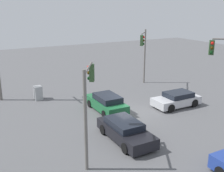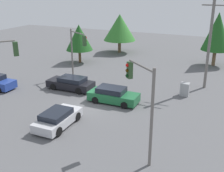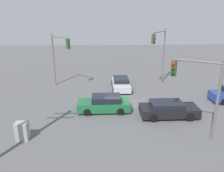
{
  "view_description": "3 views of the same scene",
  "coord_description": "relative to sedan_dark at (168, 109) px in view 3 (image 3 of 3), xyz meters",
  "views": [
    {
      "loc": [
        -18.19,
        11.42,
        8.53
      ],
      "look_at": [
        0.52,
        1.3,
        2.33
      ],
      "focal_mm": 45.0,
      "sensor_mm": 36.0,
      "label": 1
    },
    {
      "loc": [
        10.73,
        -20.01,
        10.02
      ],
      "look_at": [
        1.21,
        1.37,
        1.55
      ],
      "focal_mm": 45.0,
      "sensor_mm": 36.0,
      "label": 2
    },
    {
      "loc": [
        1.47,
        18.9,
        8.18
      ],
      "look_at": [
        0.54,
        -0.8,
        1.56
      ],
      "focal_mm": 35.0,
      "sensor_mm": 36.0,
      "label": 3
    }
  ],
  "objects": [
    {
      "name": "sedan_silver",
      "position": [
        3.3,
        -7.16,
        -0.02
      ],
      "size": [
        1.99,
        4.19,
        1.26
      ],
      "color": "silver",
      "rests_on": "ground_plane"
    },
    {
      "name": "electrical_cabinet",
      "position": [
        10.84,
        2.94,
        -0.02
      ],
      "size": [
        0.82,
        0.68,
        1.26
      ],
      "primitive_type": "cube",
      "color": "#9EA0A3",
      "rests_on": "ground_plane"
    },
    {
      "name": "ground_plane",
      "position": [
        3.94,
        -2.72,
        -0.65
      ],
      "size": [
        80.0,
        80.0,
        0.0
      ],
      "primitive_type": "plane",
      "color": "#5B5B5E"
    },
    {
      "name": "traffic_signal_aux",
      "position": [
        10.14,
        -8.31,
        3.39
      ],
      "size": [
        2.35,
        2.15,
        5.96
      ],
      "rotation": [
        0.0,
        0.0,
        2.41
      ],
      "color": "slate",
      "rests_on": "ground_plane"
    },
    {
      "name": "traffic_signal_cross",
      "position": [
        -1.26,
        -8.54,
        3.73
      ],
      "size": [
        2.26,
        2.8,
        6.44
      ],
      "rotation": [
        0.0,
        0.0,
        0.9
      ],
      "color": "slate",
      "rests_on": "ground_plane"
    },
    {
      "name": "sedan_dark",
      "position": [
        0.0,
        0.0,
        0.0
      ],
      "size": [
        4.72,
        2.03,
        1.31
      ],
      "rotation": [
        0.0,
        0.0,
        1.57
      ],
      "color": "black",
      "rests_on": "ground_plane"
    },
    {
      "name": "sedan_green",
      "position": [
        5.25,
        -1.33,
        0.03
      ],
      "size": [
        4.49,
        1.97,
        1.41
      ],
      "rotation": [
        0.0,
        0.0,
        -1.57
      ],
      "color": "#1E6638",
      "rests_on": "ground_plane"
    },
    {
      "name": "traffic_signal_main",
      "position": [
        -0.86,
        2.93,
        3.11
      ],
      "size": [
        2.83,
        1.83,
        5.5
      ],
      "rotation": [
        0.0,
        0.0,
        -0.55
      ],
      "color": "slate",
      "rests_on": "ground_plane"
    }
  ]
}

